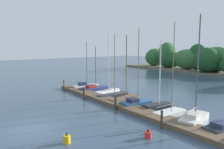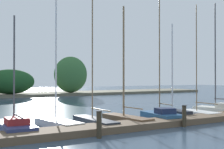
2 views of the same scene
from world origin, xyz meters
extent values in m
plane|color=#384C60|center=(0.00, 0.00, 0.00)|extent=(160.00, 160.00, 0.00)
cube|color=brown|center=(0.00, 9.13, 0.17)|extent=(25.94, 1.80, 0.35)
ellipsoid|color=#386B38|center=(-14.73, 41.51, 2.77)|extent=(7.83, 4.41, 4.74)
ellipsoid|color=#2D6633|center=(-25.19, 41.78, 2.80)|extent=(5.01, 5.85, 4.81)
ellipsoid|color=#386B38|center=(-7.94, 41.89, 3.09)|extent=(7.07, 3.28, 5.38)
ellipsoid|color=#1E4C23|center=(-12.50, 41.97, 3.42)|extent=(4.67, 3.54, 6.04)
ellipsoid|color=#1E4C23|center=(-19.58, 41.25, 2.51)|extent=(5.71, 4.52, 4.22)
ellipsoid|color=#2D6633|center=(-20.74, 41.34, 3.64)|extent=(4.16, 5.75, 6.48)
ellipsoid|color=#1E4C23|center=(-8.82, 39.55, 3.03)|extent=(5.49, 5.28, 5.25)
cube|color=white|center=(-10.74, 10.92, 0.26)|extent=(1.54, 3.66, 0.53)
cube|color=white|center=(-10.57, 12.51, 0.24)|extent=(0.74, 0.95, 0.45)
cube|color=#1E2847|center=(-10.79, 10.47, 0.70)|extent=(0.99, 1.15, 0.34)
cylinder|color=#4C4C51|center=(-10.71, 11.18, 3.60)|extent=(0.07, 0.07, 6.13)
cylinder|color=#4C4C51|center=(-10.79, 10.44, 1.02)|extent=(0.26, 1.66, 0.08)
cube|color=navy|center=(-8.71, 11.07, 0.25)|extent=(1.50, 3.82, 0.50)
cube|color=navy|center=(-8.66, 12.77, 0.23)|extent=(0.79, 0.97, 0.43)
cube|color=maroon|center=(-8.72, 10.60, 0.67)|extent=(1.07, 1.16, 0.33)
cylinder|color=#4C4C51|center=(-8.70, 11.35, 3.22)|extent=(0.09, 0.09, 5.44)
cylinder|color=#4C4C51|center=(-8.73, 10.42, 0.94)|extent=(0.14, 2.09, 0.08)
cube|color=white|center=(-6.27, 11.53, 0.21)|extent=(1.68, 3.72, 0.41)
cube|color=white|center=(-6.54, 13.12, 0.19)|extent=(0.75, 0.98, 0.35)
cylinder|color=silver|center=(-6.32, 11.79, 4.05)|extent=(0.09, 0.09, 7.28)
cube|color=#232833|center=(-4.32, 10.89, 0.22)|extent=(0.99, 4.00, 0.44)
cube|color=#232833|center=(-4.36, 12.68, 0.20)|extent=(0.52, 1.01, 0.37)
cylinder|color=#7F6647|center=(-4.33, 11.19, 3.95)|extent=(0.08, 0.08, 7.02)
cylinder|color=#7F6647|center=(-4.31, 10.23, 1.00)|extent=(0.11, 2.12, 0.07)
cube|color=brown|center=(-2.16, 10.86, 0.22)|extent=(1.33, 3.92, 0.44)
cube|color=brown|center=(-2.31, 12.59, 0.20)|extent=(0.63, 1.01, 0.37)
cylinder|color=#7F6647|center=(-2.18, 11.15, 3.81)|extent=(0.12, 0.12, 6.75)
cylinder|color=#7F6647|center=(-2.11, 10.32, 0.98)|extent=(0.23, 1.85, 0.06)
cube|color=#285684|center=(0.20, 10.39, 0.26)|extent=(1.80, 3.29, 0.53)
cube|color=#285684|center=(0.39, 11.78, 0.24)|extent=(0.87, 0.88, 0.45)
cube|color=#1E2847|center=(0.15, 10.00, 0.70)|extent=(1.16, 1.07, 0.34)
cylinder|color=#7F6647|center=(0.23, 10.62, 4.19)|extent=(0.08, 0.08, 7.33)
cylinder|color=#7F6647|center=(0.15, 9.98, 1.12)|extent=(0.25, 1.43, 0.06)
cube|color=#232833|center=(2.16, 11.36, 0.28)|extent=(1.39, 3.03, 0.55)
cube|color=#232833|center=(2.36, 12.65, 0.25)|extent=(0.63, 0.80, 0.47)
cylinder|color=silver|center=(2.19, 11.57, 3.57)|extent=(0.11, 0.11, 6.03)
cube|color=white|center=(4.05, 10.83, 0.19)|extent=(1.43, 3.10, 0.37)
cube|color=white|center=(4.10, 12.20, 0.17)|extent=(0.76, 0.79, 0.32)
cylinder|color=#7F6647|center=(4.06, 11.06, 4.23)|extent=(0.07, 0.07, 7.72)
cylinder|color=#7F6647|center=(4.03, 10.16, 0.99)|extent=(0.14, 2.01, 0.07)
cube|color=silver|center=(6.33, 10.97, 0.26)|extent=(2.04, 3.74, 0.52)
cube|color=silver|center=(5.99, 12.53, 0.23)|extent=(0.89, 1.02, 0.44)
cube|color=beige|center=(6.43, 10.54, 0.69)|extent=(1.18, 1.25, 0.34)
cylinder|color=#4C4C51|center=(6.28, 11.23, 4.52)|extent=(0.10, 0.10, 8.00)
cylinder|color=#4C4C51|center=(6.48, 10.33, 1.16)|extent=(0.53, 2.03, 0.08)
cube|color=#232833|center=(8.62, 11.08, 0.22)|extent=(1.58, 3.52, 0.44)
cube|color=#2D3856|center=(8.59, 10.65, 0.58)|extent=(1.06, 1.11, 0.29)
cylinder|color=#4C3D28|center=(-11.47, 7.97, 0.71)|extent=(0.17, 0.17, 1.41)
cylinder|color=black|center=(-11.47, 7.97, 1.43)|extent=(0.19, 0.19, 0.04)
cylinder|color=#3D3323|center=(-5.70, 7.80, 0.60)|extent=(0.24, 0.24, 1.21)
cylinder|color=black|center=(-5.70, 7.80, 1.23)|extent=(0.28, 0.28, 0.04)
cylinder|color=#3D3323|center=(-0.15, 8.05, 0.59)|extent=(0.23, 0.23, 1.18)
cylinder|color=black|center=(-0.15, 8.05, 1.20)|extent=(0.26, 0.26, 0.04)
cylinder|color=#3D3323|center=(5.64, 7.84, 0.66)|extent=(0.18, 0.18, 1.32)
cylinder|color=black|center=(5.64, 7.84, 1.34)|extent=(0.21, 0.21, 0.04)
cylinder|color=red|center=(6.20, 5.81, 0.22)|extent=(0.47, 0.47, 0.45)
sphere|color=black|center=(6.20, 5.81, 0.53)|extent=(0.16, 0.16, 0.16)
cylinder|color=gold|center=(3.62, 1.16, 0.25)|extent=(0.46, 0.46, 0.51)
sphere|color=black|center=(3.62, 1.16, 0.59)|extent=(0.16, 0.16, 0.16)
camera|label=1|loc=(15.73, -4.45, 6.17)|focal=34.85mm
camera|label=2|loc=(-12.03, -3.96, 2.74)|focal=46.91mm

